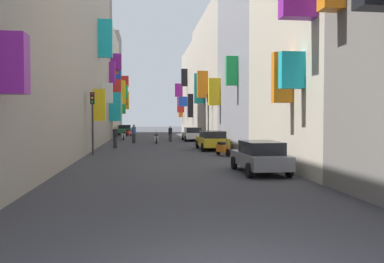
{
  "coord_description": "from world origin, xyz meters",
  "views": [
    {
      "loc": [
        -1.27,
        -5.21,
        2.39
      ],
      "look_at": [
        2.06,
        21.85,
        1.42
      ],
      "focal_mm": 36.11,
      "sensor_mm": 36.0,
      "label": 1
    }
  ],
  "objects": [
    {
      "name": "pedestrian_near_right",
      "position": [
        -2.27,
        31.4,
        0.89
      ],
      "size": [
        0.54,
        0.54,
        1.77
      ],
      "color": "#2B2B2B",
      "rests_on": "ground"
    },
    {
      "name": "scooter_white",
      "position": [
        -3.53,
        37.16,
        0.46
      ],
      "size": [
        0.49,
        1.79,
        1.13
      ],
      "color": "silver",
      "rests_on": "ground"
    },
    {
      "name": "parked_car_white",
      "position": [
        3.67,
        34.57,
        0.74
      ],
      "size": [
        1.89,
        4.23,
        1.4
      ],
      "color": "white",
      "rests_on": "ground"
    },
    {
      "name": "building_left_near",
      "position": [
        -7.99,
        17.46,
        8.31
      ],
      "size": [
        7.16,
        34.92,
        16.63
      ],
      "color": "#9E9384",
      "rests_on": "ground"
    },
    {
      "name": "scooter_silver",
      "position": [
        -0.18,
        30.84,
        0.46
      ],
      "size": [
        0.45,
        1.93,
        1.13
      ],
      "color": "#ADADB2",
      "rests_on": "ground"
    },
    {
      "name": "traffic_light_far_corner",
      "position": [
        4.61,
        30.17,
        3.12
      ],
      "size": [
        0.26,
        0.34,
        4.62
      ],
      "color": "#2D2D2D",
      "rests_on": "ground"
    },
    {
      "name": "parked_car_yellow",
      "position": [
        3.74,
        23.22,
        0.75
      ],
      "size": [
        2.0,
        4.45,
        1.42
      ],
      "color": "gold",
      "rests_on": "ground"
    },
    {
      "name": "scooter_red",
      "position": [
        -3.33,
        45.67,
        0.46
      ],
      "size": [
        0.82,
        1.85,
        1.13
      ],
      "color": "red",
      "rests_on": "ground"
    },
    {
      "name": "building_right_far",
      "position": [
        7.98,
        52.74,
        6.3
      ],
      "size": [
        7.32,
        14.54,
        12.6
      ],
      "color": "#B2A899",
      "rests_on": "ground"
    },
    {
      "name": "building_left_mid_a",
      "position": [
        -7.96,
        36.45,
        10.61
      ],
      "size": [
        7.24,
        3.06,
        21.33
      ],
      "color": "#9E9384",
      "rests_on": "ground"
    },
    {
      "name": "building_left_mid_b",
      "position": [
        -7.96,
        39.6,
        10.67
      ],
      "size": [
        7.19,
        3.25,
        21.48
      ],
      "color": "slate",
      "rests_on": "ground"
    },
    {
      "name": "building_right_mid_b",
      "position": [
        8.0,
        22.59,
        10.41
      ],
      "size": [
        6.98,
        10.05,
        20.84
      ],
      "color": "gray",
      "rests_on": "ground"
    },
    {
      "name": "traffic_light_near_corner",
      "position": [
        -4.57,
        20.0,
        2.75
      ],
      "size": [
        0.26,
        0.34,
        4.02
      ],
      "color": "#2D2D2D",
      "rests_on": "ground"
    },
    {
      "name": "building_left_far",
      "position": [
        -7.96,
        56.51,
        7.67
      ],
      "size": [
        7.32,
        6.96,
        15.36
      ],
      "color": "slate",
      "rests_on": "ground"
    },
    {
      "name": "pedestrian_near_left",
      "position": [
        1.28,
        33.18,
        0.78
      ],
      "size": [
        0.46,
        0.46,
        1.58
      ],
      "color": "#373737",
      "rests_on": "ground"
    },
    {
      "name": "parked_car_grey",
      "position": [
        3.68,
        10.91,
        0.73
      ],
      "size": [
        1.84,
        3.96,
        1.38
      ],
      "color": "slate",
      "rests_on": "ground"
    },
    {
      "name": "building_left_mid_c",
      "position": [
        -7.98,
        47.13,
        6.66
      ],
      "size": [
        7.36,
        11.81,
        13.33
      ],
      "color": "#BCB29E",
      "rests_on": "ground"
    },
    {
      "name": "scooter_orange",
      "position": [
        3.62,
        18.6,
        0.46
      ],
      "size": [
        0.72,
        1.76,
        1.13
      ],
      "color": "orange",
      "rests_on": "ground"
    },
    {
      "name": "building_right_mid_c",
      "position": [
        7.99,
        36.54,
        6.74
      ],
      "size": [
        7.08,
        17.84,
        13.49
      ],
      "color": "#B2A899",
      "rests_on": "ground"
    },
    {
      "name": "parked_car_green",
      "position": [
        -4.03,
        50.0,
        0.74
      ],
      "size": [
        2.0,
        4.24,
        1.4
      ],
      "color": "#236638",
      "rests_on": "ground"
    },
    {
      "name": "pedestrian_crossing",
      "position": [
        -3.56,
        25.57,
        0.86
      ],
      "size": [
        0.53,
        0.53,
        1.73
      ],
      "color": "#2F2F2F",
      "rests_on": "ground"
    },
    {
      "name": "ground_plane",
      "position": [
        0.0,
        30.0,
        0.0
      ],
      "size": [
        140.0,
        140.0,
        0.0
      ],
      "primitive_type": "plane",
      "color": "#38383D"
    }
  ]
}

